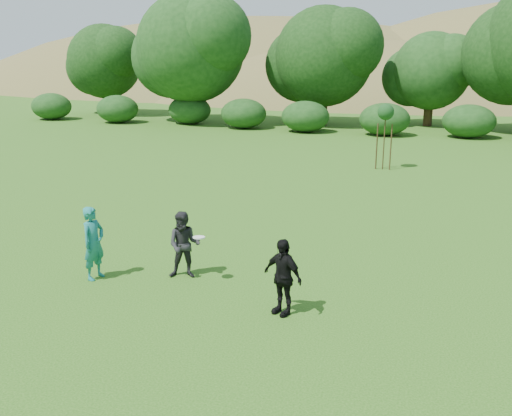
{
  "coord_description": "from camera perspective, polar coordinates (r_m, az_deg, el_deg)",
  "views": [
    {
      "loc": [
        4.58,
        -10.39,
        4.99
      ],
      "look_at": [
        0.0,
        3.0,
        1.1
      ],
      "focal_mm": 40.0,
      "sensor_mm": 36.0,
      "label": 1
    }
  ],
  "objects": [
    {
      "name": "player_black",
      "position": [
        11.15,
        2.66,
        -6.87
      ],
      "size": [
        0.98,
        0.71,
        1.54
      ],
      "primitive_type": "imported",
      "rotation": [
        0.0,
        0.0,
        -0.42
      ],
      "color": "black",
      "rests_on": "ground"
    },
    {
      "name": "sapling",
      "position": [
        25.31,
        12.85,
        9.17
      ],
      "size": [
        0.7,
        0.7,
        2.85
      ],
      "color": "#372815",
      "rests_on": "ground"
    },
    {
      "name": "player_grey",
      "position": [
        12.99,
        -7.19,
        -3.69
      ],
      "size": [
        0.89,
        0.78,
        1.55
      ],
      "primitive_type": "imported",
      "rotation": [
        0.0,
        0.0,
        0.29
      ],
      "color": "#232325",
      "rests_on": "ground"
    },
    {
      "name": "tree_row",
      "position": [
        39.1,
        17.47,
        14.53
      ],
      "size": [
        53.92,
        10.38,
        9.62
      ],
      "color": "#3A2616",
      "rests_on": "ground"
    },
    {
      "name": "player_teal",
      "position": [
        13.32,
        -15.93,
        -3.39
      ],
      "size": [
        0.48,
        0.66,
        1.68
      ],
      "primitive_type": "imported",
      "rotation": [
        0.0,
        0.0,
        1.43
      ],
      "color": "#186F6C",
      "rests_on": "ground"
    },
    {
      "name": "frisbee",
      "position": [
        12.55,
        -5.73,
        -2.93
      ],
      "size": [
        0.27,
        0.27,
        0.04
      ],
      "color": "white",
      "rests_on": "ground"
    },
    {
      "name": "hillside",
      "position": [
        80.81,
        14.82,
        2.75
      ],
      "size": [
        150.0,
        72.0,
        52.0
      ],
      "color": "olive",
      "rests_on": "ground"
    },
    {
      "name": "ground",
      "position": [
        12.4,
        -4.54,
        -8.41
      ],
      "size": [
        120.0,
        120.0,
        0.0
      ],
      "primitive_type": "plane",
      "color": "#19470C",
      "rests_on": "ground"
    }
  ]
}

